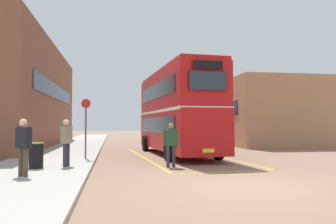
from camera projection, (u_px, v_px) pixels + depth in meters
The scene contains 12 objects.
ground_plane at pixel (166, 149), 23.73m from camera, with size 135.60×135.60×0.00m, color #846651.
sidewalk_left at pixel (75, 147), 25.06m from camera, with size 4.00×57.60×0.14m, color #A39E93.
brick_building_left at pixel (22, 96), 25.80m from camera, with size 5.08×20.52×7.76m.
depot_building_right at pixel (253, 114), 30.99m from camera, with size 7.07×14.01×5.42m.
double_decker_bus at pixel (176, 111), 19.26m from camera, with size 3.35×10.41×4.75m.
single_deck_bus at pixel (175, 125), 37.28m from camera, with size 3.56×9.44×3.02m.
pedestrian_boarding at pixel (171, 141), 13.67m from camera, with size 0.60×0.26×1.79m.
pedestrian_waiting_near at pixel (66, 139), 12.84m from camera, with size 0.39×0.56×1.79m.
pedestrian_waiting_far at pixel (23, 143), 10.38m from camera, with size 0.53×0.48×1.77m.
litter_bin at pixel (36, 155), 12.30m from camera, with size 0.54×0.54×0.93m.
bus_stop_sign at pixel (86, 123), 15.90m from camera, with size 0.43×0.14×2.81m.
bay_marking_yellow at pixel (185, 158), 17.30m from camera, with size 5.10×12.57×0.01m.
Camera 1 is at (-3.70, -9.12, 1.74)m, focal length 36.02 mm.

